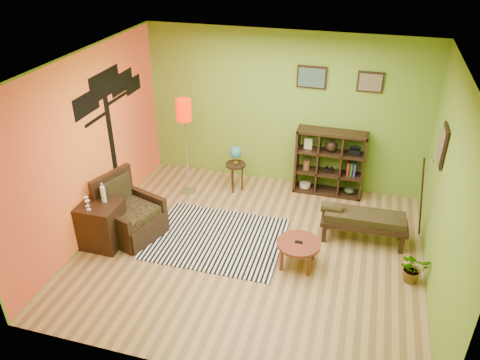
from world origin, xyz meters
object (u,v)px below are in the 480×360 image
(side_cabinet, at_px, (101,224))
(bench, at_px, (362,219))
(globe_table, at_px, (236,157))
(cube_shelf, at_px, (330,163))
(potted_plant, at_px, (413,271))
(floor_lamp, at_px, (184,119))
(coffee_table, at_px, (298,245))
(armchair, at_px, (129,217))

(side_cabinet, xyz_separation_m, bench, (3.76, 1.18, 0.02))
(globe_table, xyz_separation_m, cube_shelf, (1.63, 0.37, -0.07))
(potted_plant, bearing_deg, floor_lamp, 160.27)
(side_cabinet, relative_size, globe_table, 1.17)
(side_cabinet, bearing_deg, cube_shelf, 38.59)
(floor_lamp, bearing_deg, potted_plant, -19.73)
(cube_shelf, bearing_deg, coffee_table, -94.87)
(side_cabinet, distance_m, floor_lamp, 2.20)
(floor_lamp, distance_m, bench, 3.30)
(globe_table, xyz_separation_m, potted_plant, (3.02, -1.69, -0.50))
(cube_shelf, bearing_deg, side_cabinet, -141.41)
(armchair, height_order, side_cabinet, side_cabinet)
(armchair, height_order, cube_shelf, cube_shelf)
(armchair, distance_m, bench, 3.59)
(floor_lamp, distance_m, potted_plant, 4.25)
(coffee_table, bearing_deg, potted_plant, 3.16)
(coffee_table, bearing_deg, armchair, 179.40)
(coffee_table, distance_m, side_cabinet, 2.95)
(armchair, height_order, potted_plant, armchair)
(floor_lamp, bearing_deg, bench, -11.21)
(coffee_table, height_order, globe_table, globe_table)
(floor_lamp, relative_size, cube_shelf, 1.47)
(coffee_table, xyz_separation_m, bench, (0.83, 0.85, 0.05))
(armchair, relative_size, globe_table, 1.16)
(bench, bearing_deg, cube_shelf, 116.25)
(armchair, xyz_separation_m, side_cabinet, (-0.26, -0.36, 0.06))
(side_cabinet, distance_m, bench, 3.94)
(cube_shelf, relative_size, potted_plant, 2.81)
(armchair, xyz_separation_m, globe_table, (1.22, 1.75, 0.37))
(side_cabinet, height_order, globe_table, side_cabinet)
(globe_table, bearing_deg, floor_lamp, -158.07)
(side_cabinet, height_order, floor_lamp, floor_lamp)
(coffee_table, relative_size, globe_table, 0.71)
(bench, distance_m, potted_plant, 1.08)
(globe_table, bearing_deg, coffee_table, -50.84)
(potted_plant, bearing_deg, globe_table, 150.74)
(floor_lamp, height_order, cube_shelf, floor_lamp)
(armchair, relative_size, floor_lamp, 0.58)
(bench, relative_size, potted_plant, 3.09)
(cube_shelf, distance_m, potted_plant, 2.52)
(coffee_table, xyz_separation_m, armchair, (-2.67, 0.03, -0.03))
(side_cabinet, distance_m, cube_shelf, 3.99)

